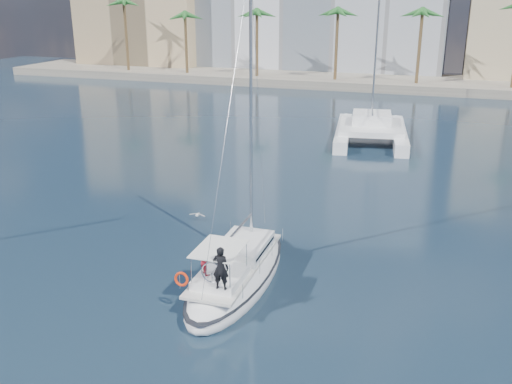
% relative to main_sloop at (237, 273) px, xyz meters
% --- Properties ---
extents(ground, '(160.00, 160.00, 0.00)m').
position_rel_main_sloop_xyz_m(ground, '(-1.95, 3.18, -0.49)').
color(ground, black).
rests_on(ground, ground).
extents(quay, '(120.00, 14.00, 1.20)m').
position_rel_main_sloop_xyz_m(quay, '(-1.95, 64.18, 0.11)').
color(quay, gray).
rests_on(quay, ground).
extents(building_tan_left, '(22.00, 14.00, 22.00)m').
position_rel_main_sloop_xyz_m(building_tan_left, '(-43.95, 72.18, 10.51)').
color(building_tan_left, tan).
rests_on(building_tan_left, ground).
extents(palm_left, '(3.60, 3.60, 12.30)m').
position_rel_main_sloop_xyz_m(palm_left, '(-35.95, 60.18, 9.79)').
color(palm_left, brown).
rests_on(palm_left, ground).
extents(palm_centre, '(3.60, 3.60, 12.30)m').
position_rel_main_sloop_xyz_m(palm_centre, '(-1.95, 60.18, 9.79)').
color(palm_centre, brown).
rests_on(palm_centre, ground).
extents(main_sloop, '(3.32, 9.99, 14.76)m').
position_rel_main_sloop_xyz_m(main_sloop, '(0.00, 0.00, 0.00)').
color(main_sloop, white).
rests_on(main_sloop, ground).
extents(catamaran, '(7.95, 13.28, 18.21)m').
position_rel_main_sloop_xyz_m(catamaran, '(1.93, 30.05, 0.67)').
color(catamaran, white).
rests_on(catamaran, ground).
extents(seagull, '(1.00, 0.43, 0.18)m').
position_rel_main_sloop_xyz_m(seagull, '(-4.92, 6.43, -0.09)').
color(seagull, silver).
rests_on(seagull, ground).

